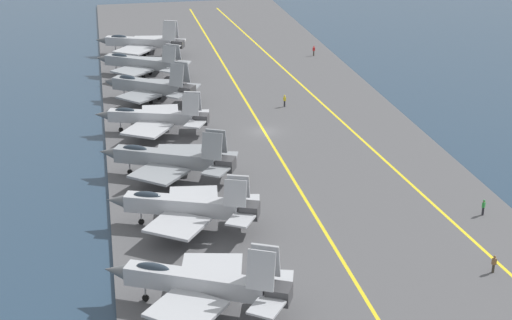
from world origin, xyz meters
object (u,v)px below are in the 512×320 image
crew_yellow_vest (285,100)px  crew_red_vest (314,50)px  parked_jet_fourth (169,158)px  parked_jet_fifth (154,117)px  parked_jet_second (200,282)px  parked_jet_sixth (150,86)px  crew_green_vest (483,207)px  parked_jet_third (185,206)px  crew_brown_vest (494,263)px  parked_jet_seventh (142,63)px  parked_jet_eighth (142,42)px

crew_yellow_vest → crew_red_vest: bearing=-23.5°
parked_jet_fourth → parked_jet_fifth: 15.51m
parked_jet_second → parked_jet_sixth: (57.33, -0.01, -0.20)m
parked_jet_fourth → crew_green_vest: size_ratio=9.26×
parked_jet_third → crew_brown_vest: size_ratio=9.04×
crew_yellow_vest → parked_jet_sixth: bearing=71.9°
parked_jet_seventh → crew_green_vest: (-59.24, -31.78, -1.36)m
parked_jet_second → parked_jet_seventh: parked_jet_second is taller
parked_jet_seventh → parked_jet_eighth: size_ratio=0.96×
crew_brown_vest → crew_green_vest: (11.13, -4.49, 0.01)m
parked_jet_fifth → crew_brown_vest: parked_jet_fifth is taller
parked_jet_fifth → parked_jet_sixth: (13.86, -0.37, 0.11)m
crew_yellow_vest → crew_green_vest: size_ratio=1.02×
parked_jet_third → parked_jet_eighth: (70.06, -0.08, -0.08)m
parked_jet_second → parked_jet_fifth: 43.47m
parked_jet_seventh → crew_yellow_vest: bearing=-135.7°
parked_jet_seventh → parked_jet_second: bearing=-179.8°
parked_jet_fourth → crew_brown_vest: (-27.22, -26.91, -1.55)m
parked_jet_second → parked_jet_eighth: 85.13m
crew_red_vest → parked_jet_fifth: bearing=138.0°
parked_jet_fifth → crew_green_vest: (-31.59, -31.85, -1.32)m
parked_jet_third → crew_green_vest: 31.18m
parked_jet_second → crew_brown_vest: parked_jet_second is taller
parked_jet_fifth → parked_jet_seventh: bearing=-0.2°
crew_green_vest → crew_brown_vest: bearing=158.0°
parked_jet_seventh → parked_jet_fifth: bearing=179.8°
parked_jet_third → parked_jet_sixth: parked_jet_sixth is taller
parked_jet_second → parked_jet_fifth: (43.47, 0.36, -0.31)m
parked_jet_second → parked_jet_third: (15.06, -0.51, -0.11)m
parked_jet_third → parked_jet_fourth: size_ratio=0.97×
parked_jet_sixth → crew_yellow_vest: bearing=-108.1°
crew_brown_vest → crew_green_vest: crew_green_vest is taller
crew_red_vest → parked_jet_eighth: bearing=77.8°
parked_jet_third → crew_red_vest: size_ratio=8.60×
parked_jet_second → crew_yellow_vest: bearing=-20.7°
parked_jet_third → parked_jet_second: bearing=178.1°
crew_green_vest → crew_red_vest: crew_red_vest is taller
parked_jet_third → parked_jet_fifth: size_ratio=1.02×
parked_jet_second → parked_jet_fourth: parked_jet_second is taller
parked_jet_second → parked_jet_fourth: 27.97m
parked_jet_fourth → parked_jet_seventh: size_ratio=1.03×
parked_jet_fifth → crew_green_vest: 44.88m
parked_jet_sixth → parked_jet_seventh: bearing=1.2°
parked_jet_third → crew_yellow_vest: size_ratio=8.79×
parked_jet_second → parked_jet_sixth: parked_jet_second is taller
crew_yellow_vest → crew_brown_vest: size_ratio=1.03×
parked_jet_third → parked_jet_fourth: bearing=1.9°
parked_jet_sixth → parked_jet_seventh: (13.79, 0.30, -0.07)m
parked_jet_sixth → crew_brown_vest: parked_jet_sixth is taller
parked_jet_sixth → parked_jet_eighth: parked_jet_sixth is taller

